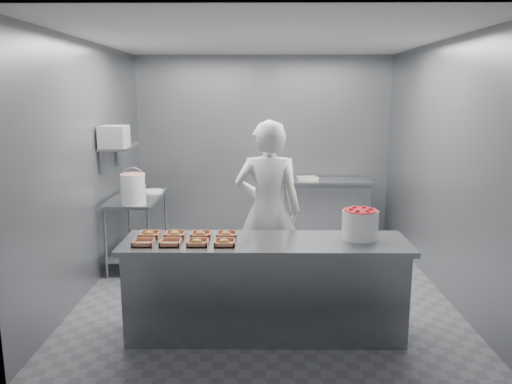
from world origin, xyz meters
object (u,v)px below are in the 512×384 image
Objects in this scene: tray_1 at (171,242)px; worker at (268,211)px; tray_5 at (175,234)px; prep_table at (138,220)px; tray_2 at (197,242)px; strawberry_tub at (360,223)px; service_counter at (265,287)px; tray_7 at (226,234)px; tray_4 at (149,234)px; tray_0 at (144,242)px; glaze_bucket at (133,188)px; tray_6 at (201,234)px; back_counter at (321,208)px; appliance at (114,137)px; tray_3 at (225,242)px.

worker reaches higher than tray_1.
prep_table is at bearing 113.89° from tray_5.
strawberry_tub is (1.47, 0.21, 0.12)m from tray_2.
service_counter is 0.61m from tray_7.
tray_4 and tray_5 have the same top height.
tray_0 is 1.00× the size of tray_4.
tray_2 is at bearing -59.26° from glaze_bucket.
tray_7 is 0.42× the size of glaze_bucket.
tray_7 is at bearing -48.80° from glaze_bucket.
strawberry_tub is at bearing -1.73° from tray_6.
tray_2 is at bearing 59.61° from worker.
strawberry_tub is at bearing -90.54° from back_counter.
tray_2 is at bearing -0.00° from tray_0.
glaze_bucket is 1.27× the size of appliance.
strawberry_tub is 0.93× the size of appliance.
prep_table is 1.15m from appliance.
tray_6 is at bearing 46.57° from tray_1.
tray_7 is 0.10× the size of worker.
tray_4 is at bearing 180.00° from tray_6.
service_counter is at bearing 6.62° from tray_0.
glaze_bucket is at bearing 149.69° from strawberry_tub.
glaze_bucket reaches higher than strawberry_tub.
glaze_bucket is (-0.73, 1.38, 0.17)m from tray_5.
worker reaches higher than tray_0.
worker is 4.34× the size of glaze_bucket.
glaze_bucket is (-1.61, 0.64, 0.12)m from worker.
tray_6 is at bearing -115.67° from back_counter.
tray_5 is (-0.24, 0.25, 0.00)m from tray_2.
glaze_bucket is (-1.21, 1.64, 0.17)m from tray_3.
tray_1 is 0.35m from tray_4.
back_counter is 3.61m from tray_5.
tray_1 is at bearing 180.00° from tray_3.
tray_5 is at bearing -58.47° from appliance.
tray_3 is 2.04m from glaze_bucket.
appliance reaches higher than tray_0.
tray_4 is 1.89m from appliance.
tray_0 is at bearing 180.00° from tray_3.
glaze_bucket is at bearing -80.21° from prep_table.
tray_6 is 1.70m from glaze_bucket.
tray_6 is at bearing 168.25° from service_counter.
glaze_bucket reaches higher than tray_3.
back_counter is 4.57× the size of strawberry_tub.
back_counter is at bearing 57.62° from tray_4.
tray_1 is 1.00× the size of tray_4.
tray_7 is (-1.26, -3.12, 0.47)m from back_counter.
tray_1 reaches higher than service_counter.
back_counter is at bearing 60.86° from tray_5.
tray_6 is at bearing 0.00° from tray_4.
appliance reaches higher than service_counter.
tray_2 and tray_5 have the same top height.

